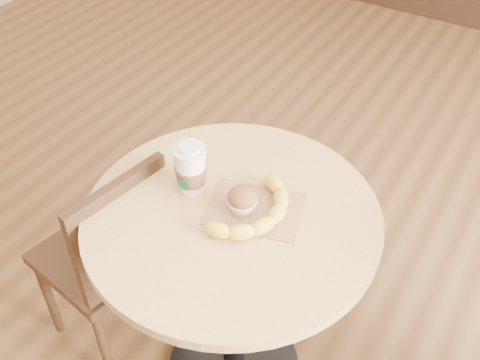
{
  "coord_description": "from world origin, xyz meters",
  "views": [
    {
      "loc": [
        0.46,
        -0.91,
        1.76
      ],
      "look_at": [
        -0.08,
        -0.03,
        0.83
      ],
      "focal_mm": 42.0,
      "sensor_mm": 36.0,
      "label": 1
    }
  ],
  "objects": [
    {
      "name": "cafe_table",
      "position": [
        -0.08,
        -0.07,
        0.55
      ],
      "size": [
        0.76,
        0.76,
        0.75
      ],
      "color": "black",
      "rests_on": "ground"
    },
    {
      "name": "chair_left",
      "position": [
        -0.47,
        -0.15,
        0.43
      ],
      "size": [
        0.4,
        0.4,
        0.79
      ],
      "rotation": [
        0.0,
        0.0,
        -1.73
      ],
      "color": "#372313",
      "rests_on": "ground"
    },
    {
      "name": "kraft_bag",
      "position": [
        -0.03,
        -0.03,
        0.75
      ],
      "size": [
        0.28,
        0.24,
        0.0
      ],
      "primitive_type": "cube",
      "rotation": [
        0.0,
        0.0,
        0.27
      ],
      "color": "#956C48",
      "rests_on": "cafe_table"
    },
    {
      "name": "coffee_cup",
      "position": [
        -0.21,
        -0.05,
        0.81
      ],
      "size": [
        0.09,
        0.09,
        0.14
      ],
      "rotation": [
        0.0,
        0.0,
        0.16
      ],
      "color": "white",
      "rests_on": "cafe_table"
    },
    {
      "name": "muffin",
      "position": [
        -0.06,
        -0.05,
        0.79
      ],
      "size": [
        0.08,
        0.08,
        0.07
      ],
      "color": "white",
      "rests_on": "kraft_bag"
    },
    {
      "name": "banana",
      "position": [
        -0.01,
        -0.05,
        0.77
      ],
      "size": [
        0.24,
        0.32,
        0.04
      ],
      "primitive_type": null,
      "rotation": [
        0.0,
        0.0,
        -0.26
      ],
      "color": "yellow",
      "rests_on": "kraft_bag"
    }
  ]
}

